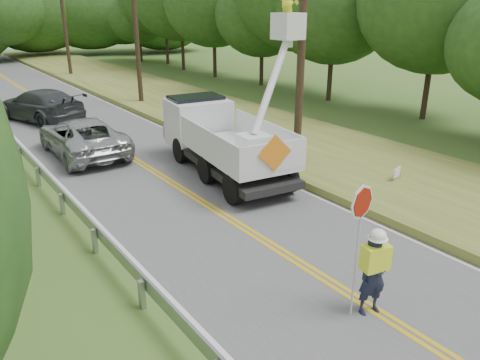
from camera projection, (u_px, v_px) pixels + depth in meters
ground at (410, 333)px, 9.52m from camera, size 140.00×140.00×0.00m
road at (132, 158)px, 20.11m from camera, size 7.20×96.00×0.03m
guardrail at (27, 158)px, 18.41m from camera, size 0.18×48.00×0.77m
utility_poles at (193, 25)px, 23.23m from camera, size 1.60×43.30×10.00m
tall_grass_verge at (261, 130)px, 23.93m from camera, size 7.00×96.00×0.30m
treeline_right at (261, 2)px, 35.18m from camera, size 10.51×50.83×11.57m
flagger at (374, 269)px, 9.77m from camera, size 1.18×0.60×3.04m
bucket_truck at (219, 128)px, 18.61m from camera, size 4.26×7.69×7.18m
suv_silver at (83, 136)px, 20.30m from camera, size 2.81×5.93×1.64m
suv_darkgrey at (40, 105)px, 26.19m from camera, size 4.32×6.54×1.76m
yard_sign at (397, 173)px, 16.80m from camera, size 0.52×0.16×0.77m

